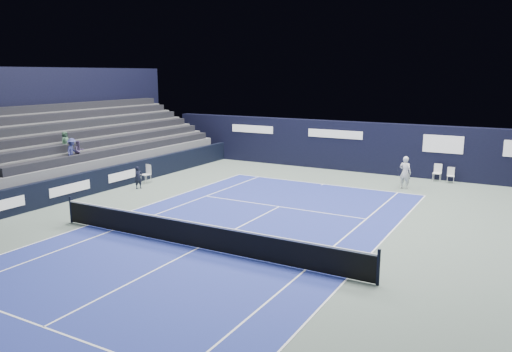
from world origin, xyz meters
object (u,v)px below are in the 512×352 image
(folding_chair_back_b, at_px, (437,171))
(tennis_player, at_px, (405,172))
(tennis_net, at_px, (198,235))
(folding_chair_back_a, at_px, (451,174))
(line_judge_chair, at_px, (147,172))

(folding_chair_back_b, xyz_separation_m, tennis_player, (-1.19, -2.85, 0.31))
(folding_chair_back_b, height_order, tennis_net, tennis_net)
(folding_chair_back_a, height_order, tennis_player, tennis_player)
(tennis_player, bearing_deg, line_judge_chair, -156.66)
(line_judge_chair, relative_size, tennis_net, 0.08)
(folding_chair_back_a, xyz_separation_m, folding_chair_back_b, (-0.74, 0.14, 0.06))
(folding_chair_back_a, xyz_separation_m, tennis_net, (-6.10, -15.74, 0.01))
(tennis_net, bearing_deg, folding_chair_back_a, 68.81)
(folding_chair_back_b, height_order, tennis_player, tennis_player)
(line_judge_chair, distance_m, tennis_player, 14.16)
(folding_chair_back_b, xyz_separation_m, tennis_net, (-5.36, -15.88, -0.06))
(folding_chair_back_a, distance_m, line_judge_chair, 17.09)
(folding_chair_back_a, relative_size, tennis_player, 0.50)
(tennis_net, bearing_deg, tennis_player, 72.24)
(line_judge_chair, xyz_separation_m, tennis_player, (13.00, 5.61, 0.29))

